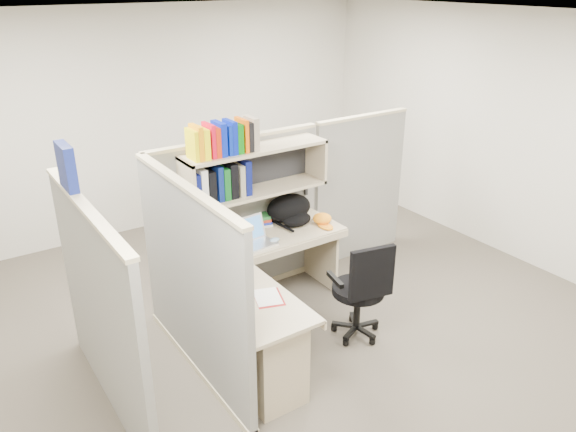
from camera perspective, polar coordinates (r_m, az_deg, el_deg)
ground at (r=5.20m, az=0.12°, el=-11.85°), size 6.00×6.00×0.00m
room_shell at (r=4.46m, az=0.14°, el=5.39°), size 6.00×6.00×6.00m
cubicle at (r=4.92m, az=-6.39°, el=-1.94°), size 3.79×1.84×1.95m
desk at (r=4.57m, az=-2.15°, el=-10.71°), size 1.74×1.75×0.73m
laptop at (r=5.06m, az=-3.31°, el=-1.73°), size 0.38×0.38×0.25m
backpack at (r=5.51m, az=0.46°, el=0.62°), size 0.53×0.45×0.28m
orange_cap at (r=5.54m, az=3.49°, el=-0.26°), size 0.24×0.26×0.10m
snack_canister at (r=4.58m, az=-4.60°, el=-5.69°), size 0.09×0.09×0.09m
tissue_box at (r=4.07m, az=-4.88°, el=-8.84°), size 0.15×0.15×0.21m
mouse at (r=5.17m, az=-1.37°, el=-2.44°), size 0.11×0.08×0.04m
paper_cup at (r=5.38m, az=-4.52°, el=-1.00°), size 0.10×0.10×0.11m
book_stack at (r=5.52m, az=-2.64°, el=-0.33°), size 0.19×0.23×0.10m
loose_paper at (r=4.33m, az=-2.11°, el=-8.20°), size 0.26×0.30×0.00m
task_chair at (r=5.01m, az=7.30°, el=-8.89°), size 0.54×0.50×0.97m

